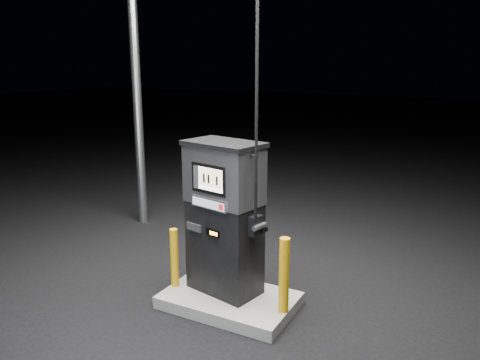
% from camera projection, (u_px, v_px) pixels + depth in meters
% --- Properties ---
extents(ground, '(80.00, 80.00, 0.00)m').
position_uv_depth(ground, '(229.00, 306.00, 5.81)').
color(ground, black).
rests_on(ground, ground).
extents(pump_island, '(1.60, 1.00, 0.15)m').
position_uv_depth(pump_island, '(229.00, 300.00, 5.79)').
color(pump_island, slate).
rests_on(pump_island, ground).
extents(fuel_dispenser, '(1.09, 0.74, 3.92)m').
position_uv_depth(fuel_dispenser, '(224.00, 217.00, 5.68)').
color(fuel_dispenser, black).
rests_on(fuel_dispenser, pump_island).
extents(bollard_left, '(0.13, 0.13, 0.77)m').
position_uv_depth(bollard_left, '(174.00, 258.00, 5.93)').
color(bollard_left, '#D3940B').
rests_on(bollard_left, pump_island).
extents(bollard_right, '(0.14, 0.14, 0.90)m').
position_uv_depth(bollard_right, '(284.00, 275.00, 5.29)').
color(bollard_right, '#D3940B').
rests_on(bollard_right, pump_island).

